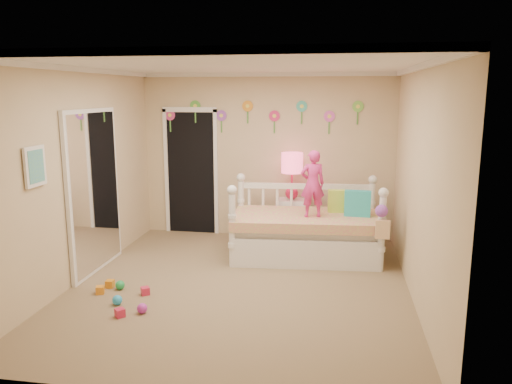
% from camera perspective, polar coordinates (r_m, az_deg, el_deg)
% --- Properties ---
extents(floor, '(4.00, 4.50, 0.01)m').
position_cam_1_polar(floor, '(6.11, -1.87, -10.78)').
color(floor, '#7F684C').
rests_on(floor, ground).
extents(ceiling, '(4.00, 4.50, 0.01)m').
position_cam_1_polar(ceiling, '(5.67, -2.04, 14.38)').
color(ceiling, white).
rests_on(ceiling, floor).
extents(back_wall, '(4.00, 0.01, 2.60)m').
position_cam_1_polar(back_wall, '(7.94, 1.22, 4.10)').
color(back_wall, tan).
rests_on(back_wall, floor).
extents(left_wall, '(0.01, 4.50, 2.60)m').
position_cam_1_polar(left_wall, '(6.44, -19.70, 1.74)').
color(left_wall, tan).
rests_on(left_wall, floor).
extents(right_wall, '(0.01, 4.50, 2.60)m').
position_cam_1_polar(right_wall, '(5.71, 18.15, 0.69)').
color(right_wall, tan).
rests_on(right_wall, floor).
extents(crown_molding, '(4.00, 4.50, 0.06)m').
position_cam_1_polar(crown_molding, '(5.67, -2.04, 14.07)').
color(crown_molding, white).
rests_on(crown_molding, ceiling).
extents(daybed, '(2.14, 1.26, 1.12)m').
position_cam_1_polar(daybed, '(7.02, 5.71, -3.06)').
color(daybed, white).
rests_on(daybed, floor).
extents(pillow_turquoise, '(0.36, 0.15, 0.36)m').
position_cam_1_polar(pillow_turquoise, '(6.98, 11.56, -1.30)').
color(pillow_turquoise, '#22A7AE').
rests_on(pillow_turquoise, daybed).
extents(pillow_lime, '(0.34, 0.15, 0.32)m').
position_cam_1_polar(pillow_lime, '(7.17, 9.58, -1.04)').
color(pillow_lime, '#C0E846').
rests_on(pillow_lime, daybed).
extents(child, '(0.38, 0.30, 0.92)m').
position_cam_1_polar(child, '(6.79, 6.50, 0.94)').
color(child, '#E5348E').
rests_on(child, daybed).
extents(nightstand, '(0.41, 0.32, 0.68)m').
position_cam_1_polar(nightstand, '(7.79, 4.06, -3.27)').
color(nightstand, white).
rests_on(nightstand, floor).
extents(table_lamp, '(0.33, 0.33, 0.72)m').
position_cam_1_polar(table_lamp, '(7.63, 4.15, 2.68)').
color(table_lamp, '#DC1D51').
rests_on(table_lamp, nightstand).
extents(closet_doorway, '(0.90, 0.04, 2.07)m').
position_cam_1_polar(closet_doorway, '(8.23, -7.46, 2.40)').
color(closet_doorway, black).
rests_on(closet_doorway, back_wall).
extents(flower_decals, '(3.40, 0.02, 0.50)m').
position_cam_1_polar(flower_decals, '(7.89, 0.57, 8.72)').
color(flower_decals, '#B2668C').
rests_on(flower_decals, back_wall).
extents(mirror_closet, '(0.07, 1.30, 2.10)m').
position_cam_1_polar(mirror_closet, '(6.72, -18.04, 0.06)').
color(mirror_closet, white).
rests_on(mirror_closet, left_wall).
extents(wall_picture, '(0.05, 0.34, 0.42)m').
position_cam_1_polar(wall_picture, '(5.63, -24.00, 2.71)').
color(wall_picture, white).
rests_on(wall_picture, left_wall).
extents(hanging_bag, '(0.20, 0.16, 0.36)m').
position_cam_1_polar(hanging_bag, '(6.49, 14.13, -3.44)').
color(hanging_bag, beige).
rests_on(hanging_bag, daybed).
extents(toy_scatter, '(0.85, 1.33, 0.11)m').
position_cam_1_polar(toy_scatter, '(5.71, -15.54, -12.25)').
color(toy_scatter, '#996666').
rests_on(toy_scatter, floor).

